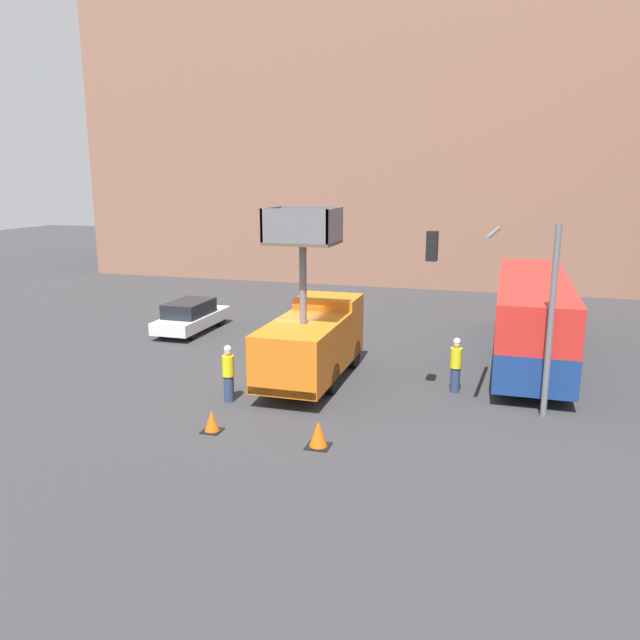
{
  "coord_description": "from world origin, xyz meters",
  "views": [
    {
      "loc": [
        7.4,
        -20.72,
        6.96
      ],
      "look_at": [
        1.15,
        0.18,
        2.01
      ],
      "focal_mm": 35.0,
      "sensor_mm": 36.0,
      "label": 1
    }
  ],
  "objects_px": {
    "utility_truck": "(313,338)",
    "parked_car_curbside": "(191,316)",
    "road_worker_directing": "(456,365)",
    "traffic_light_pole": "(506,285)",
    "traffic_cone_near_truck": "(318,435)",
    "traffic_cone_mid_road": "(212,422)",
    "city_bus": "(532,312)",
    "road_worker_near_truck": "(228,373)"
  },
  "relations": [
    {
      "from": "road_worker_directing",
      "to": "utility_truck",
      "type": "bearing_deg",
      "value": 147.33
    },
    {
      "from": "road_worker_near_truck",
      "to": "road_worker_directing",
      "type": "bearing_deg",
      "value": 8.16
    },
    {
      "from": "traffic_light_pole",
      "to": "traffic_cone_mid_road",
      "type": "bearing_deg",
      "value": -152.66
    },
    {
      "from": "traffic_light_pole",
      "to": "traffic_cone_near_truck",
      "type": "height_order",
      "value": "traffic_light_pole"
    },
    {
      "from": "road_worker_near_truck",
      "to": "road_worker_directing",
      "type": "relative_size",
      "value": 1.0
    },
    {
      "from": "utility_truck",
      "to": "road_worker_near_truck",
      "type": "height_order",
      "value": "utility_truck"
    },
    {
      "from": "road_worker_directing",
      "to": "traffic_cone_mid_road",
      "type": "height_order",
      "value": "road_worker_directing"
    },
    {
      "from": "utility_truck",
      "to": "traffic_cone_near_truck",
      "type": "height_order",
      "value": "utility_truck"
    },
    {
      "from": "city_bus",
      "to": "traffic_light_pole",
      "type": "height_order",
      "value": "traffic_light_pole"
    },
    {
      "from": "city_bus",
      "to": "traffic_cone_mid_road",
      "type": "height_order",
      "value": "city_bus"
    },
    {
      "from": "utility_truck",
      "to": "road_worker_directing",
      "type": "relative_size",
      "value": 3.32
    },
    {
      "from": "utility_truck",
      "to": "parked_car_curbside",
      "type": "relative_size",
      "value": 1.35
    },
    {
      "from": "utility_truck",
      "to": "parked_car_curbside",
      "type": "distance_m",
      "value": 9.28
    },
    {
      "from": "utility_truck",
      "to": "parked_car_curbside",
      "type": "height_order",
      "value": "utility_truck"
    },
    {
      "from": "traffic_cone_near_truck",
      "to": "parked_car_curbside",
      "type": "relative_size",
      "value": 0.16
    },
    {
      "from": "utility_truck",
      "to": "road_worker_near_truck",
      "type": "xyz_separation_m",
      "value": [
        -1.95,
        -2.73,
        -0.62
      ]
    },
    {
      "from": "traffic_cone_mid_road",
      "to": "traffic_cone_near_truck",
      "type": "bearing_deg",
      "value": -2.24
    },
    {
      "from": "utility_truck",
      "to": "road_worker_directing",
      "type": "distance_m",
      "value": 4.94
    },
    {
      "from": "city_bus",
      "to": "parked_car_curbside",
      "type": "bearing_deg",
      "value": 77.23
    },
    {
      "from": "traffic_light_pole",
      "to": "road_worker_directing",
      "type": "height_order",
      "value": "traffic_light_pole"
    },
    {
      "from": "city_bus",
      "to": "traffic_light_pole",
      "type": "distance_m",
      "value": 6.68
    },
    {
      "from": "road_worker_directing",
      "to": "city_bus",
      "type": "bearing_deg",
      "value": 27.75
    },
    {
      "from": "utility_truck",
      "to": "road_worker_near_truck",
      "type": "distance_m",
      "value": 3.41
    },
    {
      "from": "city_bus",
      "to": "traffic_cone_mid_road",
      "type": "distance_m",
      "value": 13.56
    },
    {
      "from": "road_worker_near_truck",
      "to": "parked_car_curbside",
      "type": "relative_size",
      "value": 0.4
    },
    {
      "from": "road_worker_directing",
      "to": "parked_car_curbside",
      "type": "xyz_separation_m",
      "value": [
        -12.46,
        5.07,
        -0.19
      ]
    },
    {
      "from": "traffic_light_pole",
      "to": "traffic_cone_mid_road",
      "type": "relative_size",
      "value": 9.27
    },
    {
      "from": "traffic_cone_near_truck",
      "to": "city_bus",
      "type": "bearing_deg",
      "value": 61.78
    },
    {
      "from": "traffic_cone_mid_road",
      "to": "parked_car_curbside",
      "type": "relative_size",
      "value": 0.13
    },
    {
      "from": "traffic_light_pole",
      "to": "parked_car_curbside",
      "type": "relative_size",
      "value": 1.25
    },
    {
      "from": "road_worker_near_truck",
      "to": "utility_truck",
      "type": "bearing_deg",
      "value": 39.11
    },
    {
      "from": "utility_truck",
      "to": "traffic_cone_near_truck",
      "type": "bearing_deg",
      "value": -71.1
    },
    {
      "from": "city_bus",
      "to": "traffic_cone_near_truck",
      "type": "height_order",
      "value": "city_bus"
    },
    {
      "from": "parked_car_curbside",
      "to": "road_worker_directing",
      "type": "bearing_deg",
      "value": -22.14
    },
    {
      "from": "city_bus",
      "to": "road_worker_near_truck",
      "type": "height_order",
      "value": "city_bus"
    },
    {
      "from": "utility_truck",
      "to": "city_bus",
      "type": "relative_size",
      "value": 0.52
    },
    {
      "from": "road_worker_directing",
      "to": "road_worker_near_truck",
      "type": "bearing_deg",
      "value": 167.92
    },
    {
      "from": "road_worker_near_truck",
      "to": "parked_car_curbside",
      "type": "bearing_deg",
      "value": 109.6
    },
    {
      "from": "road_worker_directing",
      "to": "traffic_cone_mid_road",
      "type": "xyz_separation_m",
      "value": [
        -6.28,
        -5.36,
        -0.65
      ]
    },
    {
      "from": "city_bus",
      "to": "road_worker_near_truck",
      "type": "xyz_separation_m",
      "value": [
        -9.31,
        -7.87,
        -0.95
      ]
    },
    {
      "from": "traffic_light_pole",
      "to": "road_worker_directing",
      "type": "distance_m",
      "value": 3.57
    },
    {
      "from": "parked_car_curbside",
      "to": "traffic_light_pole",
      "type": "bearing_deg",
      "value": -24.94
    }
  ]
}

